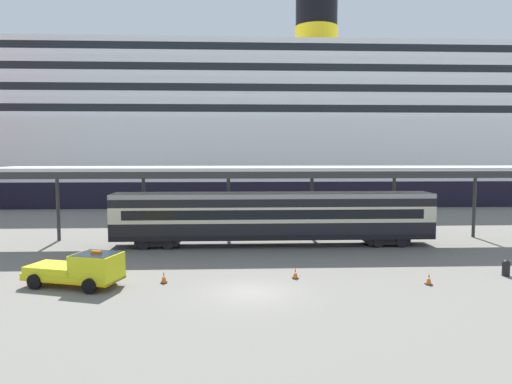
{
  "coord_description": "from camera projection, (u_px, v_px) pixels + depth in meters",
  "views": [
    {
      "loc": [
        -0.81,
        -23.88,
        7.28
      ],
      "look_at": [
        0.63,
        8.48,
        4.5
      ],
      "focal_mm": 33.08,
      "sensor_mm": 36.0,
      "label": 1
    }
  ],
  "objects": [
    {
      "name": "traffic_cone_mid",
      "position": [
        295.0,
        273.0,
        27.07
      ],
      "size": [
        0.36,
        0.36,
        0.61
      ],
      "color": "black",
      "rests_on": "ground"
    },
    {
      "name": "quay_bollard",
      "position": [
        506.0,
        267.0,
        27.63
      ],
      "size": [
        0.48,
        0.48,
        0.96
      ],
      "color": "black",
      "rests_on": "ground"
    },
    {
      "name": "train_carriage",
      "position": [
        273.0,
        216.0,
        36.38
      ],
      "size": [
        24.54,
        2.81,
        4.11
      ],
      "color": "black",
      "rests_on": "ground"
    },
    {
      "name": "service_truck",
      "position": [
        82.0,
        269.0,
        25.35
      ],
      "size": [
        5.56,
        3.47,
        2.02
      ],
      "color": "yellow",
      "rests_on": "ground"
    },
    {
      "name": "ground_plane",
      "position": [
        251.0,
        292.0,
        24.43
      ],
      "size": [
        400.0,
        400.0,
        0.0
      ],
      "primitive_type": "plane",
      "color": "slate"
    },
    {
      "name": "traffic_cone_far",
      "position": [
        164.0,
        277.0,
        26.14
      ],
      "size": [
        0.36,
        0.36,
        0.65
      ],
      "color": "black",
      "rests_on": "ground"
    },
    {
      "name": "platform_canopy",
      "position": [
        273.0,
        170.0,
        36.52
      ],
      "size": [
        41.73,
        5.58,
        6.1
      ],
      "color": "silver",
      "rests_on": "ground"
    },
    {
      "name": "cruise_ship",
      "position": [
        282.0,
        132.0,
        74.37
      ],
      "size": [
        165.42,
        28.7,
        32.68
      ],
      "color": "black",
      "rests_on": "ground"
    },
    {
      "name": "traffic_cone_near",
      "position": [
        429.0,
        279.0,
        25.82
      ],
      "size": [
        0.36,
        0.36,
        0.63
      ],
      "color": "black",
      "rests_on": "ground"
    }
  ]
}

